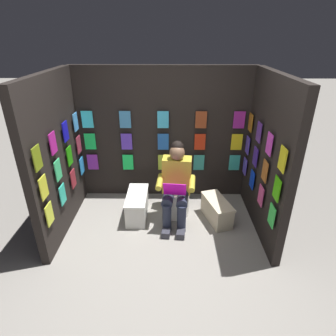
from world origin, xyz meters
TOP-DOWN VIEW (x-y plane):
  - ground_plane at (0.00, 0.00)m, footprint 30.00×30.00m
  - display_wall_back at (-0.00, -1.70)m, footprint 2.73×0.14m
  - display_wall_left at (-1.36, -0.83)m, footprint 0.14×1.65m
  - display_wall_right at (1.36, -0.83)m, footprint 0.14×1.65m
  - toilet at (-0.21, -1.14)m, footprint 0.43×0.57m
  - person_reading at (-0.19, -0.91)m, footprint 0.55×0.71m
  - comic_longbox_near at (0.38, -1.01)m, footprint 0.30×0.69m
  - comic_longbox_far at (-0.79, -0.93)m, footprint 0.43×0.66m

SIDE VIEW (x-z plane):
  - ground_plane at x=0.00m, z-range 0.00..0.00m
  - comic_longbox_far at x=-0.79m, z-range 0.00..0.33m
  - comic_longbox_near at x=0.38m, z-range 0.00..0.37m
  - toilet at x=-0.21m, z-range -0.06..0.71m
  - person_reading at x=-0.19m, z-range 0.00..1.20m
  - display_wall_left at x=-1.36m, z-range 0.00..2.09m
  - display_wall_right at x=1.36m, z-range 0.00..2.09m
  - display_wall_back at x=0.00m, z-range 0.00..2.09m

